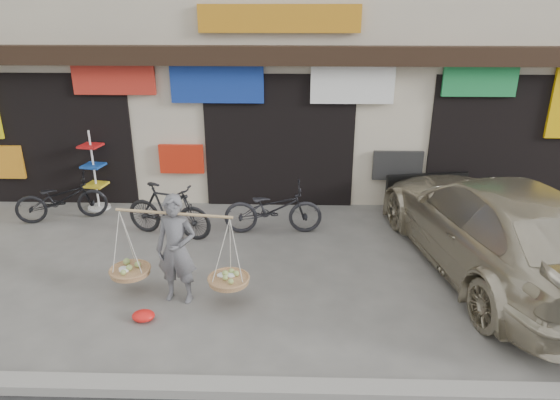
{
  "coord_description": "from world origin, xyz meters",
  "views": [
    {
      "loc": [
        0.3,
        -6.28,
        3.99
      ],
      "look_at": [
        0.09,
        0.9,
        1.12
      ],
      "focal_mm": 32.0,
      "sensor_mm": 36.0,
      "label": 1
    }
  ],
  "objects_px": {
    "bike_0": "(61,199)",
    "bike_2": "(273,209)",
    "suv": "(494,225)",
    "display_rack": "(95,178)",
    "street_vendor": "(177,254)",
    "bike_1": "(168,210)"
  },
  "relations": [
    {
      "from": "bike_0",
      "to": "bike_2",
      "type": "distance_m",
      "value": 4.15
    },
    {
      "from": "bike_0",
      "to": "suv",
      "type": "height_order",
      "value": "suv"
    },
    {
      "from": "display_rack",
      "to": "street_vendor",
      "type": "bearing_deg",
      "value": -54.06
    },
    {
      "from": "bike_0",
      "to": "bike_1",
      "type": "relative_size",
      "value": 1.01
    },
    {
      "from": "street_vendor",
      "to": "suv",
      "type": "height_order",
      "value": "street_vendor"
    },
    {
      "from": "bike_1",
      "to": "display_rack",
      "type": "distance_m",
      "value": 2.2
    },
    {
      "from": "bike_0",
      "to": "display_rack",
      "type": "xyz_separation_m",
      "value": [
        0.46,
        0.61,
        0.22
      ]
    },
    {
      "from": "bike_0",
      "to": "display_rack",
      "type": "bearing_deg",
      "value": -56.74
    },
    {
      "from": "bike_1",
      "to": "bike_2",
      "type": "bearing_deg",
      "value": -66.32
    },
    {
      "from": "street_vendor",
      "to": "bike_2",
      "type": "height_order",
      "value": "street_vendor"
    },
    {
      "from": "bike_1",
      "to": "bike_2",
      "type": "xyz_separation_m",
      "value": [
        1.87,
        0.22,
        -0.03
      ]
    },
    {
      "from": "display_rack",
      "to": "bike_1",
      "type": "bearing_deg",
      "value": -35.41
    },
    {
      "from": "bike_0",
      "to": "display_rack",
      "type": "distance_m",
      "value": 0.79
    },
    {
      "from": "bike_0",
      "to": "display_rack",
      "type": "relative_size",
      "value": 1.02
    },
    {
      "from": "bike_2",
      "to": "street_vendor",
      "type": "bearing_deg",
      "value": 148.35
    },
    {
      "from": "display_rack",
      "to": "suv",
      "type": "bearing_deg",
      "value": -17.96
    },
    {
      "from": "bike_2",
      "to": "suv",
      "type": "relative_size",
      "value": 0.32
    },
    {
      "from": "bike_1",
      "to": "display_rack",
      "type": "height_order",
      "value": "display_rack"
    },
    {
      "from": "street_vendor",
      "to": "bike_0",
      "type": "bearing_deg",
      "value": 144.48
    },
    {
      "from": "street_vendor",
      "to": "suv",
      "type": "distance_m",
      "value": 4.84
    },
    {
      "from": "street_vendor",
      "to": "bike_2",
      "type": "bearing_deg",
      "value": 69.42
    },
    {
      "from": "street_vendor",
      "to": "display_rack",
      "type": "bearing_deg",
      "value": 133.87
    }
  ]
}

